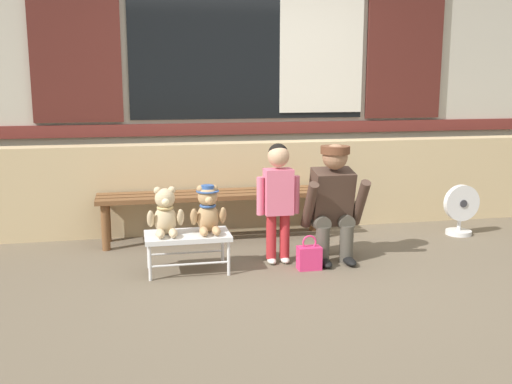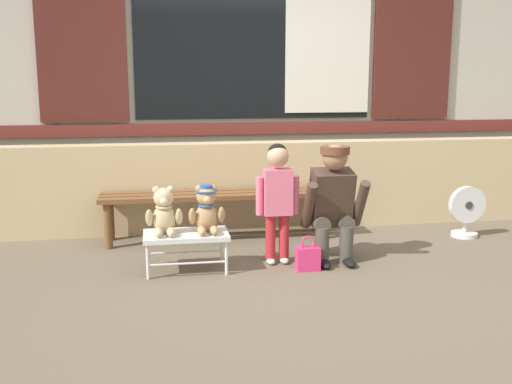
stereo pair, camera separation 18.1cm
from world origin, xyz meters
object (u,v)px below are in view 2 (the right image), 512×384
at_px(handbag_on_ground, 308,258).
at_px(floor_fan, 466,212).
at_px(wooden_bench_long, 218,199).
at_px(adult_crouching, 333,203).
at_px(teddy_bear_with_hat, 207,210).
at_px(small_display_bench, 186,237).
at_px(child_standing, 278,190).
at_px(teddy_bear_plain, 164,213).

distance_m(handbag_on_ground, floor_fan, 1.83).
bearing_deg(wooden_bench_long, adult_crouching, -43.76).
bearing_deg(handbag_on_ground, teddy_bear_with_hat, 169.72).
bearing_deg(floor_fan, handbag_on_ground, -157.72).
relative_size(small_display_bench, adult_crouching, 0.67).
bearing_deg(small_display_bench, child_standing, 6.10).
bearing_deg(wooden_bench_long, teddy_bear_with_hat, -101.62).
bearing_deg(floor_fan, wooden_bench_long, 172.30).
bearing_deg(floor_fan, teddy_bear_with_hat, -167.25).
distance_m(teddy_bear_plain, teddy_bear_with_hat, 0.32).
bearing_deg(adult_crouching, handbag_on_ground, -142.20).
xyz_separation_m(wooden_bench_long, handbag_on_ground, (0.58, -1.00, -0.28)).
xyz_separation_m(small_display_bench, teddy_bear_plain, (-0.16, 0.00, 0.20)).
bearing_deg(child_standing, adult_crouching, -2.01).
distance_m(teddy_bear_plain, handbag_on_ground, 1.15).
relative_size(wooden_bench_long, adult_crouching, 2.21).
distance_m(wooden_bench_long, floor_fan, 2.30).
distance_m(wooden_bench_long, child_standing, 0.90).
relative_size(wooden_bench_long, small_display_bench, 3.28).
bearing_deg(adult_crouching, small_display_bench, -177.00).
relative_size(small_display_bench, child_standing, 0.67).
relative_size(child_standing, handbag_on_ground, 3.52).
relative_size(wooden_bench_long, child_standing, 2.19).
distance_m(small_display_bench, child_standing, 0.80).
height_order(wooden_bench_long, teddy_bear_with_hat, teddy_bear_with_hat).
height_order(teddy_bear_plain, floor_fan, teddy_bear_plain).
relative_size(wooden_bench_long, handbag_on_ground, 7.72).
bearing_deg(child_standing, floor_fan, 14.25).
distance_m(small_display_bench, floor_fan, 2.67).
bearing_deg(adult_crouching, floor_fan, 19.02).
height_order(small_display_bench, child_standing, child_standing).
bearing_deg(wooden_bench_long, handbag_on_ground, -59.73).
xyz_separation_m(teddy_bear_with_hat, adult_crouching, (1.02, 0.06, 0.01)).
bearing_deg(wooden_bench_long, teddy_bear_plain, -119.95).
xyz_separation_m(small_display_bench, adult_crouching, (1.18, 0.06, 0.21)).
xyz_separation_m(teddy_bear_plain, floor_fan, (2.77, 0.56, -0.23)).
height_order(teddy_bear_with_hat, adult_crouching, adult_crouching).
xyz_separation_m(wooden_bench_long, teddy_bear_with_hat, (-0.18, -0.86, 0.10)).
height_order(adult_crouching, handbag_on_ground, adult_crouching).
height_order(wooden_bench_long, floor_fan, floor_fan).
bearing_deg(small_display_bench, adult_crouching, 3.00).
xyz_separation_m(teddy_bear_plain, child_standing, (0.89, 0.08, 0.13)).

